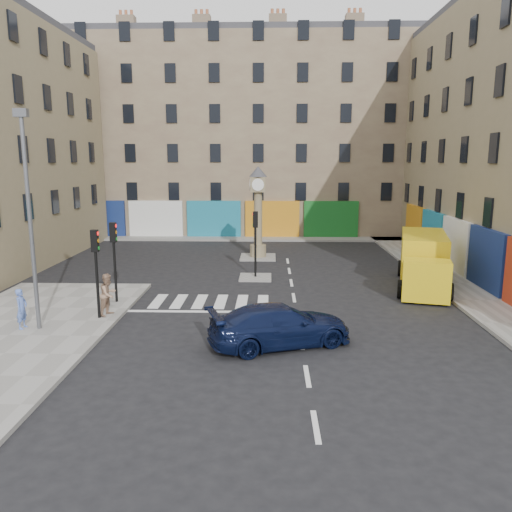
{
  "coord_description": "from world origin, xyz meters",
  "views": [
    {
      "loc": [
        -1.18,
        -19.58,
        6.63
      ],
      "look_at": [
        -1.86,
        4.37,
        2.0
      ],
      "focal_mm": 35.0,
      "sensor_mm": 36.0,
      "label": 1
    }
  ],
  "objects_px": {
    "traffic_light_left_far": "(114,249)",
    "pedestrian_tan": "(108,294)",
    "traffic_light_left_near": "(96,260)",
    "navy_sedan": "(280,325)",
    "lamp_post": "(29,210)",
    "clock_pillar": "(258,206)",
    "pedestrian_blue": "(22,309)",
    "traffic_light_island": "(255,233)",
    "yellow_van": "(423,261)"
  },
  "relations": [
    {
      "from": "traffic_light_left_near",
      "to": "navy_sedan",
      "type": "relative_size",
      "value": 0.71
    },
    {
      "from": "traffic_light_island",
      "to": "pedestrian_tan",
      "type": "distance_m",
      "value": 9.66
    },
    {
      "from": "lamp_post",
      "to": "clock_pillar",
      "type": "relative_size",
      "value": 1.36
    },
    {
      "from": "traffic_light_island",
      "to": "lamp_post",
      "type": "xyz_separation_m",
      "value": [
        -8.2,
        -9.2,
        2.2
      ]
    },
    {
      "from": "traffic_light_left_far",
      "to": "pedestrian_blue",
      "type": "xyz_separation_m",
      "value": [
        -2.53,
        -3.8,
        -1.68
      ]
    },
    {
      "from": "navy_sedan",
      "to": "yellow_van",
      "type": "height_order",
      "value": "yellow_van"
    },
    {
      "from": "traffic_light_island",
      "to": "yellow_van",
      "type": "xyz_separation_m",
      "value": [
        8.98,
        -1.39,
        -1.25
      ]
    },
    {
      "from": "lamp_post",
      "to": "navy_sedan",
      "type": "relative_size",
      "value": 1.59
    },
    {
      "from": "traffic_light_left_far",
      "to": "yellow_van",
      "type": "relative_size",
      "value": 0.48
    },
    {
      "from": "traffic_light_left_near",
      "to": "traffic_light_island",
      "type": "bearing_deg",
      "value": 51.07
    },
    {
      "from": "clock_pillar",
      "to": "pedestrian_tan",
      "type": "distance_m",
      "value": 14.9
    },
    {
      "from": "traffic_light_left_far",
      "to": "navy_sedan",
      "type": "xyz_separation_m",
      "value": [
        7.5,
        -4.95,
        -1.86
      ]
    },
    {
      "from": "traffic_light_left_far",
      "to": "yellow_van",
      "type": "distance_m",
      "value": 15.85
    },
    {
      "from": "traffic_light_left_near",
      "to": "pedestrian_blue",
      "type": "relative_size",
      "value": 2.34
    },
    {
      "from": "traffic_light_left_far",
      "to": "clock_pillar",
      "type": "height_order",
      "value": "clock_pillar"
    },
    {
      "from": "clock_pillar",
      "to": "lamp_post",
      "type": "bearing_deg",
      "value": -118.35
    },
    {
      "from": "lamp_post",
      "to": "yellow_van",
      "type": "height_order",
      "value": "lamp_post"
    },
    {
      "from": "yellow_van",
      "to": "pedestrian_blue",
      "type": "height_order",
      "value": "yellow_van"
    },
    {
      "from": "traffic_light_left_far",
      "to": "pedestrian_tan",
      "type": "height_order",
      "value": "traffic_light_left_far"
    },
    {
      "from": "traffic_light_island",
      "to": "pedestrian_tan",
      "type": "xyz_separation_m",
      "value": [
        -6.0,
        -7.41,
        -1.54
      ]
    },
    {
      "from": "navy_sedan",
      "to": "pedestrian_tan",
      "type": "distance_m",
      "value": 7.78
    },
    {
      "from": "traffic_light_left_far",
      "to": "clock_pillar",
      "type": "bearing_deg",
      "value": 61.06
    },
    {
      "from": "traffic_light_left_near",
      "to": "clock_pillar",
      "type": "bearing_deg",
      "value": 65.45
    },
    {
      "from": "navy_sedan",
      "to": "lamp_post",
      "type": "bearing_deg",
      "value": 63.0
    },
    {
      "from": "traffic_light_island",
      "to": "navy_sedan",
      "type": "distance_m",
      "value": 10.58
    },
    {
      "from": "lamp_post",
      "to": "pedestrian_tan",
      "type": "distance_m",
      "value": 4.7
    },
    {
      "from": "traffic_light_island",
      "to": "pedestrian_blue",
      "type": "relative_size",
      "value": 2.34
    },
    {
      "from": "traffic_light_left_far",
      "to": "navy_sedan",
      "type": "bearing_deg",
      "value": -33.42
    },
    {
      "from": "pedestrian_blue",
      "to": "clock_pillar",
      "type": "bearing_deg",
      "value": -25.75
    },
    {
      "from": "pedestrian_tan",
      "to": "traffic_light_island",
      "type": "bearing_deg",
      "value": -19.46
    },
    {
      "from": "traffic_light_left_far",
      "to": "pedestrian_tan",
      "type": "relative_size",
      "value": 2.06
    },
    {
      "from": "traffic_light_left_near",
      "to": "pedestrian_blue",
      "type": "distance_m",
      "value": 3.35
    },
    {
      "from": "lamp_post",
      "to": "traffic_light_left_far",
      "type": "bearing_deg",
      "value": 63.43
    },
    {
      "from": "lamp_post",
      "to": "pedestrian_blue",
      "type": "xyz_separation_m",
      "value": [
        -0.63,
        -0.0,
        -3.85
      ]
    },
    {
      "from": "traffic_light_left_near",
      "to": "lamp_post",
      "type": "xyz_separation_m",
      "value": [
        -1.9,
        -1.4,
        2.17
      ]
    },
    {
      "from": "traffic_light_island",
      "to": "pedestrian_blue",
      "type": "xyz_separation_m",
      "value": [
        -8.83,
        -9.2,
        -1.65
      ]
    },
    {
      "from": "pedestrian_tan",
      "to": "lamp_post",
      "type": "bearing_deg",
      "value": 148.59
    },
    {
      "from": "lamp_post",
      "to": "pedestrian_blue",
      "type": "relative_size",
      "value": 5.25
    },
    {
      "from": "navy_sedan",
      "to": "yellow_van",
      "type": "xyz_separation_m",
      "value": [
        7.78,
        8.96,
        0.59
      ]
    },
    {
      "from": "traffic_light_island",
      "to": "traffic_light_left_far",
      "type": "bearing_deg",
      "value": -139.4
    },
    {
      "from": "traffic_light_left_near",
      "to": "lamp_post",
      "type": "height_order",
      "value": "lamp_post"
    },
    {
      "from": "pedestrian_blue",
      "to": "lamp_post",
      "type": "bearing_deg",
      "value": -85.23
    },
    {
      "from": "clock_pillar",
      "to": "navy_sedan",
      "type": "relative_size",
      "value": 1.17
    },
    {
      "from": "traffic_light_left_near",
      "to": "traffic_light_island",
      "type": "distance_m",
      "value": 10.03
    },
    {
      "from": "traffic_light_left_near",
      "to": "traffic_light_left_far",
      "type": "xyz_separation_m",
      "value": [
        0.0,
        2.4,
        0.0
      ]
    },
    {
      "from": "lamp_post",
      "to": "clock_pillar",
      "type": "bearing_deg",
      "value": 61.65
    },
    {
      "from": "pedestrian_blue",
      "to": "traffic_light_island",
      "type": "bearing_deg",
      "value": -39.41
    },
    {
      "from": "traffic_light_left_far",
      "to": "navy_sedan",
      "type": "height_order",
      "value": "traffic_light_left_far"
    },
    {
      "from": "lamp_post",
      "to": "clock_pillar",
      "type": "height_order",
      "value": "lamp_post"
    },
    {
      "from": "traffic_light_left_near",
      "to": "navy_sedan",
      "type": "height_order",
      "value": "traffic_light_left_near"
    }
  ]
}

